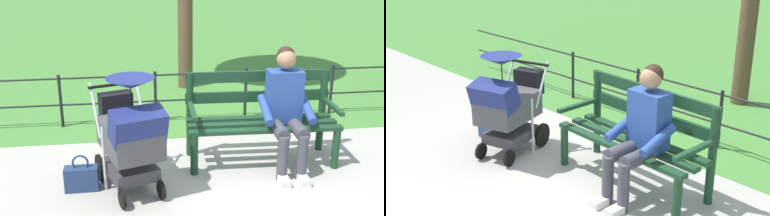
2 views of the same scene
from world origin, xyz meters
TOP-DOWN VIEW (x-y plane):
  - ground_plane at (0.00, 0.00)m, footprint 60.00×60.00m
  - park_bench at (-0.45, -0.12)m, footprint 1.62×0.66m
  - person_on_bench at (-0.66, 0.11)m, footprint 0.55×0.74m
  - stroller at (0.95, 0.42)m, footprint 0.73×0.99m
  - handbag at (1.44, 0.35)m, footprint 0.32×0.14m
  - park_fence at (-0.49, -1.38)m, footprint 8.50×0.04m

SIDE VIEW (x-z plane):
  - ground_plane at x=0.00m, z-range 0.00..0.00m
  - handbag at x=1.44m, z-range -0.06..0.31m
  - park_fence at x=-0.49m, z-range 0.07..0.77m
  - park_bench at x=-0.45m, z-range 0.05..1.01m
  - stroller at x=0.95m, z-range 0.02..1.17m
  - person_on_bench at x=-0.66m, z-range 0.04..1.31m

